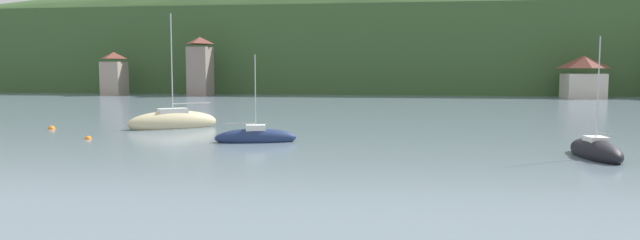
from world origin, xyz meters
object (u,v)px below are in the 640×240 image
at_px(shore_building_west, 114,74).
at_px(sailboat_mid_5, 596,151).
at_px(shore_building_westcentral, 200,67).
at_px(shore_building_central, 583,77).
at_px(sailboat_far_0, 173,122).
at_px(mooring_buoy_mid, 52,129).
at_px(mooring_buoy_near, 88,139).
at_px(sailboat_far_3, 256,137).

distance_m(shore_building_west, sailboat_mid_5, 85.42).
height_order(shore_building_westcentral, shore_building_central, shore_building_westcentral).
height_order(sailboat_far_0, sailboat_mid_5, sailboat_far_0).
bearing_deg(mooring_buoy_mid, shore_building_westcentral, 97.96).
height_order(sailboat_mid_5, mooring_buoy_near, sailboat_mid_5).
relative_size(shore_building_west, sailboat_far_0, 0.80).
height_order(shore_building_westcentral, mooring_buoy_mid, shore_building_westcentral).
bearing_deg(sailboat_far_0, sailboat_mid_5, 120.70).
xyz_separation_m(sailboat_far_0, mooring_buoy_near, (-2.70, -7.46, -0.47)).
bearing_deg(sailboat_far_0, sailboat_far_3, 101.45).
relative_size(shore_building_central, mooring_buoy_near, 15.15).
height_order(shore_building_central, sailboat_far_0, sailboat_far_0).
bearing_deg(shore_building_west, shore_building_central, 0.64).
bearing_deg(shore_building_westcentral, sailboat_far_0, -72.50).
bearing_deg(shore_building_west, sailboat_far_0, -58.43).
bearing_deg(shore_building_westcentral, sailboat_far_3, -67.28).
bearing_deg(sailboat_far_3, mooring_buoy_near, 165.47).
distance_m(sailboat_far_0, sailboat_mid_5, 29.36).
bearing_deg(sailboat_far_3, sailboat_far_0, 123.81).
height_order(shore_building_westcentral, mooring_buoy_near, shore_building_westcentral).
distance_m(shore_building_west, shore_building_central, 75.98).
bearing_deg(mooring_buoy_near, sailboat_far_3, 0.26).
height_order(shore_building_west, mooring_buoy_near, shore_building_west).
distance_m(shore_building_westcentral, shore_building_central, 60.80).
xyz_separation_m(shore_building_west, sailboat_far_3, (39.77, -58.45, -3.25)).
xyz_separation_m(shore_building_westcentral, sailboat_far_3, (24.57, -58.68, -4.44)).
xyz_separation_m(shore_building_west, shore_building_central, (75.97, 0.85, -0.35)).
distance_m(shore_building_west, sailboat_far_3, 70.77).
bearing_deg(sailboat_far_0, shore_building_central, -167.84).
bearing_deg(mooring_buoy_mid, sailboat_far_3, -17.20).
bearing_deg(shore_building_central, sailboat_far_0, -130.68).
distance_m(shore_building_westcentral, sailboat_mid_5, 76.06).
relative_size(shore_building_west, shore_building_central, 1.12).
bearing_deg(sailboat_far_3, shore_building_central, 43.81).
relative_size(mooring_buoy_near, mooring_buoy_mid, 0.82).
bearing_deg(sailboat_mid_5, mooring_buoy_near, 76.72).
height_order(shore_building_west, sailboat_far_3, shore_building_west).
bearing_deg(shore_building_central, shore_building_west, -179.36).
bearing_deg(shore_building_central, shore_building_westcentral, -179.41).
xyz_separation_m(shore_building_westcentral, mooring_buoy_near, (13.47, -58.73, -4.74)).
distance_m(sailboat_far_0, sailboat_far_3, 11.21).
height_order(shore_building_central, mooring_buoy_near, shore_building_central).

